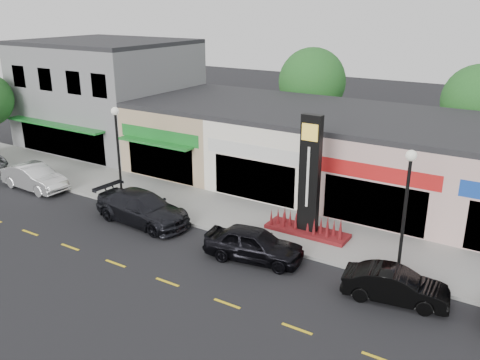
% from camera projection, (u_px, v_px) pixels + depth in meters
% --- Properties ---
extents(ground, '(120.00, 120.00, 0.00)m').
position_uv_depth(ground, '(209.00, 254.00, 23.55)').
color(ground, black).
rests_on(ground, ground).
extents(sidewalk, '(52.00, 4.30, 0.15)m').
position_uv_depth(sidewalk, '(257.00, 220.00, 27.00)').
color(sidewalk, gray).
rests_on(sidewalk, ground).
extents(curb, '(52.00, 0.20, 0.15)m').
position_uv_depth(curb, '(234.00, 236.00, 25.20)').
color(curb, gray).
rests_on(curb, ground).
extents(building_grey_2story, '(12.00, 10.95, 8.30)m').
position_uv_depth(building_grey_2story, '(108.00, 94.00, 40.41)').
color(building_grey_2story, slate).
rests_on(building_grey_2story, ground).
extents(shop_beige, '(7.00, 10.85, 4.80)m').
position_uv_depth(shop_beige, '(205.00, 130.00, 36.19)').
color(shop_beige, tan).
rests_on(shop_beige, ground).
extents(shop_cream, '(7.00, 10.01, 4.80)m').
position_uv_depth(shop_cream, '(293.00, 144.00, 32.67)').
color(shop_cream, white).
rests_on(shop_cream, ground).
extents(shop_pink_w, '(7.00, 10.01, 4.80)m').
position_uv_depth(shop_pink_w, '(403.00, 161.00, 29.14)').
color(shop_pink_w, '#D5A2A2').
rests_on(shop_pink_w, ground).
extents(tree_rear_west, '(5.20, 5.20, 7.83)m').
position_uv_depth(tree_rear_west, '(312.00, 82.00, 39.40)').
color(tree_rear_west, '#382619').
rests_on(tree_rear_west, ground).
extents(tree_rear_mid, '(4.80, 4.80, 7.29)m').
position_uv_depth(tree_rear_mid, '(479.00, 101.00, 33.46)').
color(tree_rear_mid, '#382619').
rests_on(tree_rear_mid, ground).
extents(lamp_west_near, '(0.44, 0.44, 5.47)m').
position_uv_depth(lamp_west_near, '(118.00, 145.00, 28.43)').
color(lamp_west_near, black).
rests_on(lamp_west_near, sidewalk).
extents(lamp_east_near, '(0.44, 0.44, 5.47)m').
position_uv_depth(lamp_east_near, '(406.00, 201.00, 20.36)').
color(lamp_east_near, black).
rests_on(lamp_east_near, sidewalk).
extents(pylon_sign, '(4.20, 1.30, 6.00)m').
position_uv_depth(pylon_sign, '(309.00, 193.00, 24.63)').
color(pylon_sign, '#601310').
rests_on(pylon_sign, sidewalk).
extents(car_white_van, '(1.75, 4.77, 1.56)m').
position_uv_depth(car_white_van, '(34.00, 177.00, 31.45)').
color(car_white_van, silver).
rests_on(car_white_van, ground).
extents(car_dark_sedan, '(2.63, 5.76, 1.63)m').
position_uv_depth(car_dark_sedan, '(142.00, 208.00, 26.66)').
color(car_dark_sedan, black).
rests_on(car_dark_sedan, ground).
extents(car_black_sedan, '(2.53, 4.76, 1.54)m').
position_uv_depth(car_black_sedan, '(254.00, 244.00, 22.79)').
color(car_black_sedan, black).
rests_on(car_black_sedan, ground).
extents(car_black_conv, '(2.06, 4.20, 1.33)m').
position_uv_depth(car_black_conv, '(395.00, 286.00, 19.65)').
color(car_black_conv, black).
rests_on(car_black_conv, ground).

